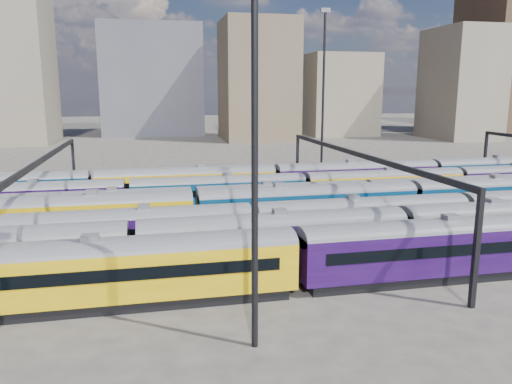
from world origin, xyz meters
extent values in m
plane|color=#3F3A35|center=(0.00, 0.00, 0.00)|extent=(500.00, 500.00, 0.00)
cube|color=black|center=(-11.88, -15.00, 0.39)|extent=(20.97, 2.72, 0.77)
cube|color=#BE9107|center=(-11.88, -15.00, 2.37)|extent=(22.07, 3.20, 3.20)
cylinder|color=#4C4C51|center=(-11.88, -15.00, 3.97)|extent=(22.07, 3.20, 3.20)
cube|color=black|center=(-11.88, -16.62, 2.76)|extent=(19.42, 0.06, 0.83)
cube|color=black|center=(-11.88, -13.38, 2.76)|extent=(19.42, 0.06, 0.83)
cube|color=slate|center=(-11.88, -15.00, 4.83)|extent=(1.10, 0.99, 0.39)
cube|color=black|center=(10.79, -15.00, 0.39)|extent=(20.97, 2.72, 0.77)
cube|color=#1A0633|center=(10.79, -15.00, 2.37)|extent=(22.07, 3.20, 3.20)
cylinder|color=#4C4C51|center=(10.79, -15.00, 3.97)|extent=(22.07, 3.20, 3.20)
cube|color=black|center=(10.79, -16.62, 2.76)|extent=(19.42, 0.06, 0.83)
cube|color=black|center=(10.79, -13.38, 2.76)|extent=(19.42, 0.06, 0.83)
cube|color=slate|center=(10.79, -15.00, 4.83)|extent=(1.10, 0.99, 0.39)
cube|color=black|center=(-0.88, -10.00, 0.37)|extent=(20.28, 2.63, 0.75)
cube|color=#1A0633|center=(-0.88, -10.00, 2.30)|extent=(21.35, 3.10, 3.10)
cylinder|color=#4C4C51|center=(-0.88, -10.00, 3.84)|extent=(21.35, 3.10, 3.10)
cube|color=black|center=(-0.88, -11.57, 2.67)|extent=(18.79, 0.06, 0.80)
cube|color=black|center=(-0.88, -8.43, 2.67)|extent=(18.79, 0.06, 0.80)
cube|color=slate|center=(-0.88, -10.00, 4.67)|extent=(1.07, 0.96, 0.37)
cube|color=black|center=(21.07, -10.00, 0.37)|extent=(20.28, 2.63, 0.75)
cube|color=black|center=(21.07, -8.43, 2.67)|extent=(18.79, 0.06, 0.80)
cube|color=black|center=(-12.04, -5.00, 0.35)|extent=(19.22, 2.49, 0.71)
cube|color=#1A0633|center=(-12.04, -5.00, 2.18)|extent=(20.24, 2.93, 2.93)
cylinder|color=#4C4C51|center=(-12.04, -5.00, 3.64)|extent=(20.24, 2.93, 2.93)
cube|color=black|center=(-12.04, -6.49, 2.53)|extent=(17.81, 0.06, 0.76)
cube|color=black|center=(-12.04, -3.51, 2.53)|extent=(17.81, 0.06, 0.76)
cube|color=slate|center=(-12.04, -5.00, 4.42)|extent=(1.01, 0.91, 0.35)
cube|color=black|center=(8.80, -5.00, 0.35)|extent=(19.22, 2.49, 0.71)
cube|color=#042745|center=(8.80, -5.00, 2.18)|extent=(20.24, 2.93, 2.93)
cylinder|color=#4C4C51|center=(8.80, -5.00, 3.64)|extent=(20.24, 2.93, 2.93)
cube|color=black|center=(8.80, -6.49, 2.53)|extent=(17.81, 0.06, 0.76)
cube|color=black|center=(8.80, -3.51, 2.53)|extent=(17.81, 0.06, 0.76)
cube|color=slate|center=(8.80, -5.00, 4.42)|extent=(1.01, 0.91, 0.35)
cube|color=black|center=(-17.70, 0.00, 0.39)|extent=(21.16, 2.75, 0.78)
cube|color=#BE9107|center=(-17.70, 0.00, 2.39)|extent=(22.27, 3.23, 3.23)
cylinder|color=#4C4C51|center=(-17.70, 0.00, 4.01)|extent=(22.27, 3.23, 3.23)
cube|color=black|center=(-17.70, -1.63, 2.78)|extent=(19.60, 0.06, 0.84)
cube|color=black|center=(-17.70, 1.63, 2.78)|extent=(19.60, 0.06, 0.84)
cube|color=slate|center=(-17.70, 0.00, 4.87)|extent=(1.11, 1.00, 0.39)
cube|color=black|center=(5.17, 0.00, 0.39)|extent=(21.16, 2.75, 0.78)
cube|color=#042745|center=(5.17, 0.00, 2.39)|extent=(22.27, 3.23, 3.23)
cylinder|color=#4C4C51|center=(5.17, 0.00, 4.01)|extent=(22.27, 3.23, 3.23)
cube|color=black|center=(5.17, -1.63, 2.78)|extent=(19.60, 0.06, 0.84)
cube|color=black|center=(5.17, 1.63, 2.78)|extent=(19.60, 0.06, 0.84)
cube|color=slate|center=(5.17, 0.00, 4.87)|extent=(1.11, 1.00, 0.39)
cube|color=black|center=(28.05, 0.00, 0.39)|extent=(21.16, 2.75, 0.78)
cube|color=#042745|center=(28.05, 0.00, 2.39)|extent=(22.27, 3.23, 3.23)
cylinder|color=#4C4C51|center=(28.05, 0.00, 4.01)|extent=(22.27, 3.23, 3.23)
cube|color=black|center=(28.05, 1.63, 2.78)|extent=(19.60, 0.06, 0.84)
cube|color=slate|center=(28.05, 0.00, 4.87)|extent=(1.11, 1.00, 0.39)
cube|color=black|center=(-15.80, 5.00, 0.33)|extent=(18.16, 2.36, 0.67)
cube|color=#BE9107|center=(-15.80, 5.00, 2.06)|extent=(19.12, 2.77, 2.77)
cylinder|color=#4C4C51|center=(-15.80, 5.00, 3.44)|extent=(19.12, 2.77, 2.77)
cube|color=black|center=(-15.80, 3.59, 2.39)|extent=(16.82, 0.06, 0.72)
cube|color=black|center=(-15.80, 6.41, 2.39)|extent=(16.82, 0.06, 0.72)
cube|color=slate|center=(-15.80, 5.00, 4.18)|extent=(0.96, 0.86, 0.33)
cube|color=black|center=(3.92, 5.00, 0.33)|extent=(18.16, 2.36, 0.67)
cube|color=#042745|center=(3.92, 5.00, 2.06)|extent=(19.12, 2.77, 2.77)
cylinder|color=#4C4C51|center=(3.92, 5.00, 3.44)|extent=(19.12, 2.77, 2.77)
cube|color=black|center=(3.92, 3.59, 2.39)|extent=(16.82, 0.06, 0.72)
cube|color=black|center=(3.92, 6.41, 2.39)|extent=(16.82, 0.06, 0.72)
cube|color=slate|center=(3.92, 5.00, 4.18)|extent=(0.96, 0.86, 0.33)
cube|color=black|center=(23.64, 5.00, 0.33)|extent=(18.16, 2.36, 0.67)
cube|color=#BE9107|center=(23.64, 5.00, 2.06)|extent=(19.12, 2.77, 2.77)
cylinder|color=#4C4C51|center=(23.64, 5.00, 3.44)|extent=(19.12, 2.77, 2.77)
cube|color=black|center=(23.64, 3.59, 2.39)|extent=(16.82, 0.06, 0.72)
cube|color=black|center=(23.64, 6.41, 2.39)|extent=(16.82, 0.06, 0.72)
cube|color=slate|center=(23.64, 5.00, 4.18)|extent=(0.96, 0.86, 0.33)
cube|color=black|center=(-23.44, 10.00, 0.36)|extent=(19.29, 2.50, 0.71)
cube|color=#1A0633|center=(-23.44, 10.00, 2.18)|extent=(20.30, 2.94, 2.94)
cylinder|color=#4C4C51|center=(-23.44, 10.00, 3.65)|extent=(20.30, 2.94, 2.94)
cube|color=black|center=(-23.44, 8.51, 2.54)|extent=(17.87, 0.06, 0.76)
cube|color=black|center=(-23.44, 11.49, 2.54)|extent=(17.87, 0.06, 0.76)
cube|color=slate|center=(-23.44, 10.00, 4.44)|extent=(1.02, 0.91, 0.36)
cube|color=black|center=(-2.54, 10.00, 0.36)|extent=(19.29, 2.50, 0.71)
cube|color=#042745|center=(-2.54, 10.00, 2.18)|extent=(20.30, 2.94, 2.94)
cylinder|color=#4C4C51|center=(-2.54, 10.00, 3.65)|extent=(20.30, 2.94, 2.94)
cube|color=black|center=(-2.54, 8.51, 2.54)|extent=(17.87, 0.06, 0.76)
cube|color=black|center=(-2.54, 11.49, 2.54)|extent=(17.87, 0.06, 0.76)
cube|color=slate|center=(-2.54, 10.00, 4.44)|extent=(1.02, 0.91, 0.36)
cube|color=black|center=(18.37, 10.00, 0.36)|extent=(19.29, 2.50, 0.71)
cube|color=#BE9107|center=(18.37, 10.00, 2.18)|extent=(20.30, 2.94, 2.94)
cylinder|color=#4C4C51|center=(18.37, 10.00, 3.65)|extent=(20.30, 2.94, 2.94)
cube|color=black|center=(18.37, 8.51, 2.54)|extent=(17.87, 0.06, 0.76)
cube|color=black|center=(18.37, 11.49, 2.54)|extent=(17.87, 0.06, 0.76)
cube|color=slate|center=(18.37, 10.00, 4.44)|extent=(1.02, 0.91, 0.36)
cube|color=black|center=(-5.90, 15.00, 0.39)|extent=(21.03, 2.73, 0.77)
cube|color=#BE9107|center=(-5.90, 15.00, 2.38)|extent=(22.14, 3.21, 3.21)
cylinder|color=#4C4C51|center=(-5.90, 15.00, 3.98)|extent=(22.14, 3.21, 3.21)
cube|color=black|center=(-5.90, 13.38, 2.76)|extent=(19.48, 0.06, 0.83)
cube|color=black|center=(-5.90, 16.62, 2.76)|extent=(19.48, 0.06, 0.83)
cube|color=slate|center=(-5.90, 15.00, 4.84)|extent=(1.11, 1.00, 0.39)
cube|color=black|center=(16.84, 15.00, 0.39)|extent=(21.03, 2.73, 0.77)
cube|color=#1A0633|center=(16.84, 15.00, 2.38)|extent=(22.14, 3.21, 3.21)
cylinder|color=#4C4C51|center=(16.84, 15.00, 3.98)|extent=(22.14, 3.21, 3.21)
cube|color=black|center=(16.84, 13.38, 2.76)|extent=(19.48, 0.06, 0.83)
cube|color=black|center=(16.84, 16.62, 2.76)|extent=(19.48, 0.06, 0.83)
cube|color=slate|center=(16.84, 15.00, 4.84)|extent=(1.11, 1.00, 0.39)
cube|color=black|center=(39.57, 15.00, 0.39)|extent=(21.03, 2.73, 0.77)
cube|color=#042745|center=(39.57, 15.00, 2.38)|extent=(22.14, 3.21, 3.21)
cylinder|color=#4C4C51|center=(39.57, 15.00, 3.98)|extent=(22.14, 3.21, 3.21)
cube|color=black|center=(39.57, 13.38, 2.76)|extent=(19.48, 0.06, 0.83)
cube|color=black|center=(39.57, 16.62, 2.76)|extent=(19.48, 0.06, 0.83)
cube|color=slate|center=(39.57, 15.00, 4.84)|extent=(1.11, 1.00, 0.39)
cube|color=black|center=(-20.00, 20.00, 4.00)|extent=(0.35, 0.35, 8.00)
cube|color=black|center=(-20.00, 0.00, 7.80)|extent=(0.30, 40.00, 0.45)
cube|color=black|center=(10.00, -20.00, 4.00)|extent=(0.35, 0.35, 8.00)
cube|color=black|center=(10.00, 20.00, 4.00)|extent=(0.35, 0.35, 8.00)
cube|color=black|center=(10.00, 0.00, 7.80)|extent=(0.30, 40.00, 0.45)
cube|color=black|center=(40.00, 20.00, 4.00)|extent=(0.35, 0.35, 8.00)
cylinder|color=black|center=(-5.00, -22.00, 12.50)|extent=(0.36, 0.36, 25.00)
cylinder|color=black|center=(15.00, 24.00, 12.50)|extent=(0.36, 0.36, 25.00)
cube|color=slate|center=(15.00, 24.00, 25.30)|extent=(1.40, 0.50, 0.60)
cube|color=#38383F|center=(-8.81, 123.01, 17.41)|extent=(31.45, 23.82, 34.83)
cube|color=brown|center=(20.99, 97.07, 16.99)|extent=(20.53, 21.40, 33.97)
cube|color=#665B4C|center=(50.05, 108.48, 12.82)|extent=(21.40, 20.66, 25.64)
cube|color=#665B4C|center=(80.21, 87.38, 16.07)|extent=(16.30, 22.06, 32.15)
cube|color=#332319|center=(108.76, 108.14, 24.11)|extent=(20.77, 27.95, 48.23)
camera|label=1|loc=(-10.27, -47.05, 13.97)|focal=35.00mm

